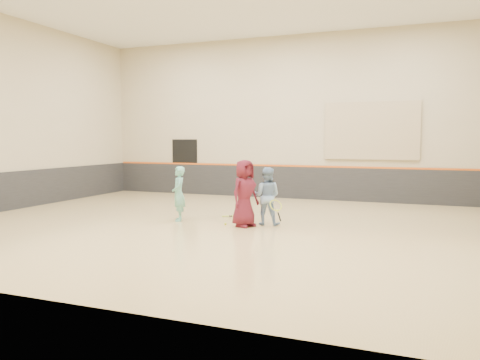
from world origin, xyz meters
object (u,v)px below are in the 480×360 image
at_px(young_man, 245,193).
at_px(spare_racket, 228,214).
at_px(girl, 179,194).
at_px(instructor, 267,196).

xyz_separation_m(young_man, spare_racket, (-0.99, 1.24, -0.77)).
bearing_deg(young_man, girl, 109.16).
xyz_separation_m(girl, instructor, (2.40, 0.29, 0.01)).
xyz_separation_m(girl, young_man, (1.95, -0.13, 0.11)).
bearing_deg(girl, instructor, 67.26).
height_order(girl, spare_racket, girl).
bearing_deg(instructor, young_man, 38.88).
bearing_deg(spare_racket, instructor, -29.79).
bearing_deg(girl, young_man, 56.48).
relative_size(instructor, spare_racket, 1.98).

